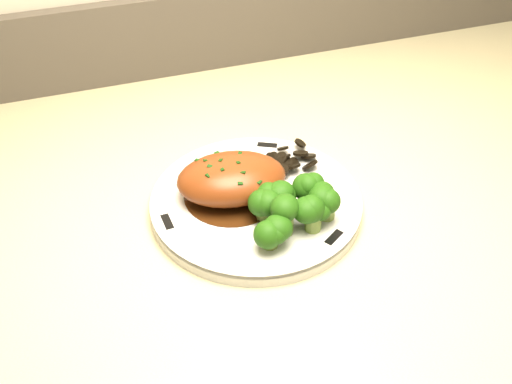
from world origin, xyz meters
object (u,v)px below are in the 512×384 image
object	(u,v)px
broccoli_florets	(294,207)
counter	(484,337)
plate	(256,204)
chicken_breast	(236,180)

from	to	relation	value
broccoli_florets	counter	bearing A→B (deg)	9.66
plate	broccoli_florets	world-z (taller)	broccoli_florets
counter	broccoli_florets	xyz separation A→B (m)	(-0.40, -0.07, 0.47)
counter	chicken_breast	xyz separation A→B (m)	(-0.45, -0.01, 0.47)
counter	plate	size ratio (longest dim) A/B	8.55
chicken_breast	broccoli_florets	size ratio (longest dim) A/B	1.33
chicken_breast	plate	bearing A→B (deg)	-21.34
chicken_breast	broccoli_florets	distance (m)	0.08
plate	counter	bearing A→B (deg)	2.48
counter	plate	world-z (taller)	counter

